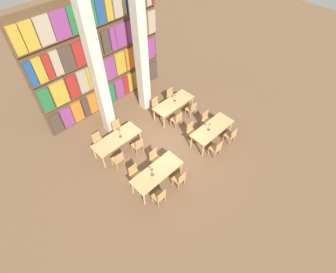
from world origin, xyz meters
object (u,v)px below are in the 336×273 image
at_px(pillar_left, 98,76).
at_px(chair_15, 171,96).
at_px(desk_lamp_2, 120,131).
at_px(chair_13, 157,105).
at_px(chair_3, 155,158).
at_px(chair_5, 192,131).
at_px(reading_table_2, 117,140).
at_px(pillar_center, 141,54).
at_px(chair_0, 160,196).
at_px(desk_lamp_3, 175,97).
at_px(chair_9, 99,141).
at_px(chair_6, 231,135).
at_px(chair_2, 180,179).
at_px(chair_11, 118,128).
at_px(reading_table_1, 212,129).
at_px(reading_table_0, 157,173).
at_px(chair_4, 216,148).
at_px(chair_14, 192,109).
at_px(chair_7, 207,119).
at_px(desk_lamp_1, 209,126).
at_px(reading_table_3, 174,104).
at_px(chair_1, 135,174).
at_px(chair_10, 138,145).
at_px(desk_lamp_0, 152,171).
at_px(chair_8, 118,159).

distance_m(pillar_left, chair_15, 4.31).
xyz_separation_m(desk_lamp_2, chair_13, (2.72, 0.66, -0.66)).
relative_size(chair_3, chair_5, 1.00).
bearing_deg(reading_table_2, pillar_center, 26.54).
xyz_separation_m(chair_0, desk_lamp_3, (3.99, 3.12, 0.59)).
distance_m(chair_0, chair_9, 3.88).
xyz_separation_m(chair_6, desk_lamp_2, (-3.72, 3.17, 0.66)).
distance_m(chair_2, chair_11, 3.88).
distance_m(pillar_left, chair_9, 2.84).
distance_m(reading_table_1, chair_5, 0.93).
bearing_deg(chair_6, chair_15, 89.40).
bearing_deg(reading_table_0, chair_9, 100.30).
xyz_separation_m(pillar_left, pillar_center, (2.27, 0.00, 0.00)).
relative_size(chair_4, chair_14, 1.00).
xyz_separation_m(chair_4, chair_7, (1.07, 1.42, 0.00)).
bearing_deg(chair_14, desk_lamp_1, -114.44).
bearing_deg(chair_14, reading_table_0, -156.74).
height_order(chair_6, reading_table_3, chair_6).
xyz_separation_m(reading_table_0, chair_3, (0.55, 0.71, -0.23)).
relative_size(chair_1, chair_7, 1.00).
bearing_deg(chair_7, reading_table_1, 54.41).
bearing_deg(chair_10, chair_0, -112.68).
relative_size(desk_lamp_1, chair_10, 0.47).
relative_size(desk_lamp_1, reading_table_2, 0.19).
bearing_deg(chair_9, chair_5, 143.29).
bearing_deg(desk_lamp_1, chair_10, 146.56).
distance_m(desk_lamp_0, chair_8, 1.87).
distance_m(reading_table_0, reading_table_1, 3.34).
bearing_deg(chair_13, reading_table_1, 99.01).
height_order(chair_7, chair_10, same).
bearing_deg(pillar_left, reading_table_2, -111.69).
bearing_deg(reading_table_0, chair_4, -15.02).
relative_size(chair_1, chair_14, 1.00).
bearing_deg(chair_7, chair_15, -90.95).
xyz_separation_m(desk_lamp_0, chair_9, (-0.36, 3.16, -0.60)).
distance_m(desk_lamp_2, chair_15, 3.88).
relative_size(desk_lamp_2, reading_table_3, 0.23).
relative_size(chair_5, desk_lamp_1, 2.11).
xyz_separation_m(chair_7, desk_lamp_2, (-3.72, 1.75, 0.66)).
bearing_deg(chair_7, desk_lamp_0, 9.19).
bearing_deg(chair_0, chair_11, 75.15).
bearing_deg(chair_8, chair_14, -1.09).
height_order(reading_table_0, desk_lamp_1, desk_lamp_1).
bearing_deg(reading_table_1, chair_14, 72.22).
bearing_deg(desk_lamp_2, chair_4, -50.07).
xyz_separation_m(chair_2, desk_lamp_0, (-0.77, 0.72, 0.60)).
bearing_deg(reading_table_1, chair_13, 99.01).
relative_size(chair_7, desk_lamp_1, 2.11).
relative_size(pillar_center, chair_1, 6.97).
relative_size(pillar_center, chair_14, 6.97).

